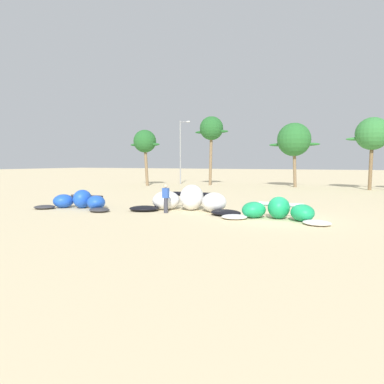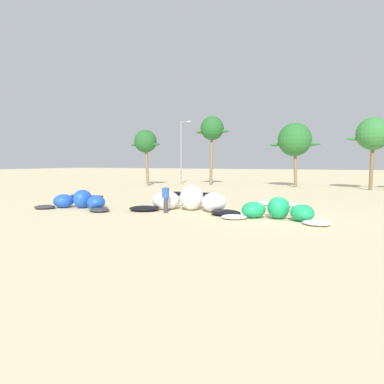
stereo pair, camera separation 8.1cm
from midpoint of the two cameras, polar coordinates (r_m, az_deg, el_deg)
ground_plane at (r=18.54m, az=13.79°, el=-4.18°), size 260.00×260.00×0.00m
kite_far_left at (r=22.86m, az=-17.85°, el=-1.48°), size 5.48×2.72×1.15m
kite_left at (r=20.77m, az=-0.50°, el=-1.46°), size 7.05×3.46×1.53m
kite_left_of_center at (r=18.13m, az=13.55°, el=-3.00°), size 5.57×2.60×1.12m
person_near_kites at (r=19.93m, az=-4.39°, el=-1.06°), size 0.36×0.24×1.62m
palm_leftmost at (r=43.86m, az=-7.70°, el=8.03°), size 4.16×2.77×6.83m
palm_left at (r=44.24m, az=3.11°, el=10.10°), size 4.37×2.92×8.52m
palm_left_of_gap at (r=42.36m, az=16.14°, el=8.11°), size 5.72×3.81×7.38m
palm_center_left at (r=40.75m, az=27.14°, el=8.32°), size 5.00×3.33×7.45m
lamppost_west at (r=46.90m, az=-1.81°, el=7.01°), size 1.51×0.24×8.30m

